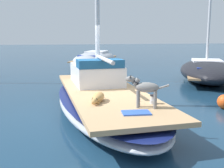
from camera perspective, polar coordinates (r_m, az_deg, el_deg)
ground_plane at (r=8.05m, az=-1.54°, el=-5.87°), size 120.00×120.00×0.00m
sailboat_main at (r=7.97m, az=-1.55°, el=-3.56°), size 2.82×7.34×0.66m
cabin_house at (r=8.92m, az=-3.25°, el=2.28°), size 1.49×2.28×0.84m
dog_tan at (r=6.50m, az=-2.91°, el=-2.79°), size 0.48×0.91×0.22m
dog_grey at (r=5.97m, az=6.77°, el=-0.90°), size 0.89×0.46×0.70m
deck_winch at (r=6.40m, az=8.50°, el=-3.16°), size 0.16×0.16×0.21m
deck_towel at (r=5.59m, az=4.99°, el=-5.91°), size 0.59×0.42×0.03m
moored_boat_starboard_side at (r=14.09m, az=19.10°, el=2.70°), size 4.74×6.29×6.72m
moored_boat_far_astern at (r=20.88m, az=-3.53°, el=5.42°), size 5.13×7.25×7.72m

